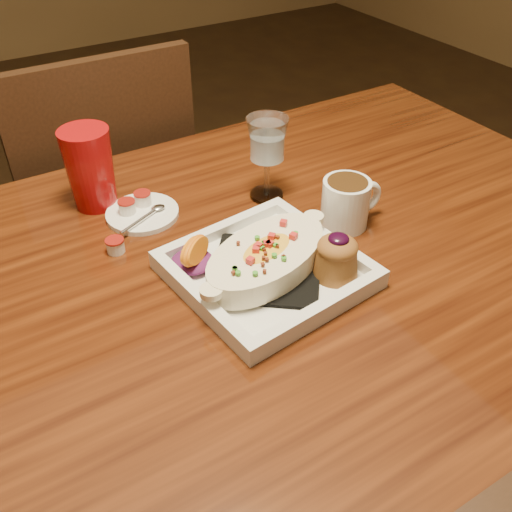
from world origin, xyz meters
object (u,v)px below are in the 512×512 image
red_tumbler (90,169)px  saucer (141,212)px  plate (272,262)px  coffee_mug (347,201)px  chair_far (106,212)px  table (224,321)px  goblet (267,144)px

red_tumbler → saucer: bearing=-55.5°
plate → coffee_mug: same height
plate → chair_far: bearing=89.0°
table → saucer: 0.24m
coffee_mug → goblet: goblet is taller
table → goblet: goblet is taller
plate → coffee_mug: 0.19m
saucer → red_tumbler: size_ratio=0.88×
saucer → table: bearing=-78.7°
chair_far → coffee_mug: bearing=111.5°
table → chair_far: (-0.00, 0.63, -0.15)m
table → chair_far: 0.65m
goblet → saucer: bearing=164.8°
table → plate: size_ratio=5.32×
chair_far → saucer: (-0.04, -0.41, 0.25)m
chair_far → red_tumbler: bearing=74.2°
table → chair_far: chair_far is taller
table → red_tumbler: red_tumbler is taller
chair_far → coffee_mug: (0.24, -0.62, 0.29)m
plate → red_tumbler: red_tumbler is taller
goblet → saucer: size_ratio=1.21×
plate → saucer: 0.28m
plate → coffee_mug: bearing=10.3°
chair_far → table: bearing=90.0°
saucer → red_tumbler: (-0.05, 0.08, 0.06)m
chair_far → saucer: chair_far is taller
table → plate: plate is taller
goblet → saucer: (-0.22, 0.06, -0.10)m
table → coffee_mug: size_ratio=13.33×
table → coffee_mug: (0.24, 0.01, 0.14)m
goblet → red_tumbler: bearing=153.4°
table → red_tumbler: 0.35m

